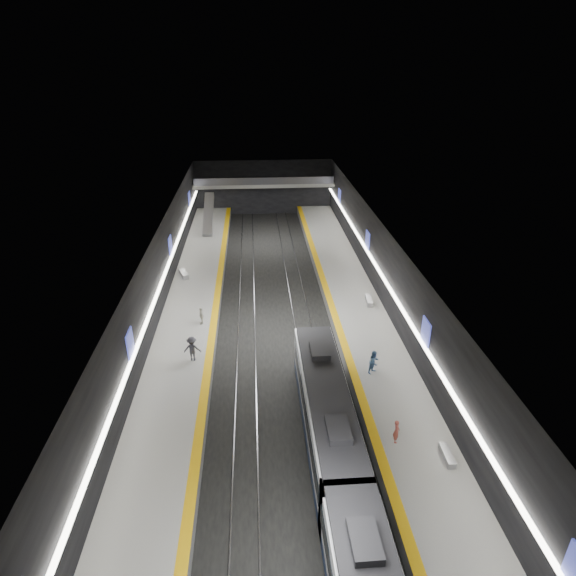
{
  "coord_description": "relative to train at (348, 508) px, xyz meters",
  "views": [
    {
      "loc": [
        -1.53,
        -35.41,
        21.8
      ],
      "look_at": [
        1.4,
        4.62,
        2.2
      ],
      "focal_mm": 30.0,
      "sensor_mm": 36.0,
      "label": 1
    }
  ],
  "objects": [
    {
      "name": "passenger_left_b",
      "position": [
        -8.96,
        14.82,
        -0.21
      ],
      "size": [
        1.32,
        0.81,
        1.97
      ],
      "primitive_type": "imported",
      "rotation": [
        0.0,
        0.0,
        3.08
      ],
      "color": "#3E3E46",
      "rests_on": "platform_left"
    },
    {
      "name": "tactile_strip_right",
      "position": [
        2.8,
        19.57,
        -1.18
      ],
      "size": [
        0.6,
        70.0,
        0.02
      ],
      "primitive_type": "cube",
      "color": "yellow",
      "rests_on": "platform_right"
    },
    {
      "name": "tactile_strip_left",
      "position": [
        -7.8,
        19.57,
        -1.18
      ],
      "size": [
        0.6,
        70.0,
        0.02
      ],
      "primitive_type": "cube",
      "color": "yellow",
      "rests_on": "platform_left"
    },
    {
      "name": "platform_right",
      "position": [
        5.0,
        19.57,
        -1.7
      ],
      "size": [
        5.0,
        70.0,
        1.0
      ],
      "primitive_type": "cube",
      "color": "slate",
      "rests_on": "ground"
    },
    {
      "name": "wall_left",
      "position": [
        -12.5,
        19.57,
        1.8
      ],
      "size": [
        0.04,
        70.0,
        8.0
      ],
      "primitive_type": "cube",
      "color": "black",
      "rests_on": "ground"
    },
    {
      "name": "rails",
      "position": [
        -2.5,
        19.57,
        -2.14
      ],
      "size": [
        6.52,
        70.0,
        0.12
      ],
      "color": "gray",
      "rests_on": "ground"
    },
    {
      "name": "ceiling",
      "position": [
        -2.5,
        19.57,
        5.8
      ],
      "size": [
        20.0,
        70.0,
        0.04
      ],
      "primitive_type": "cube",
      "rotation": [
        3.14,
        0.0,
        0.0
      ],
      "color": "beige",
      "rests_on": "wall_left"
    },
    {
      "name": "passenger_left_a",
      "position": [
        -8.78,
        20.24,
        -0.43
      ],
      "size": [
        0.61,
        0.97,
        1.54
      ],
      "primitive_type": "imported",
      "rotation": [
        0.0,
        0.0,
        -1.29
      ],
      "color": "beige",
      "rests_on": "platform_left"
    },
    {
      "name": "cove_light_left",
      "position": [
        -12.3,
        19.57,
        1.6
      ],
      "size": [
        0.25,
        68.6,
        0.12
      ],
      "primitive_type": "cube",
      "color": "white",
      "rests_on": "wall_left"
    },
    {
      "name": "escalator",
      "position": [
        -10.0,
        45.57,
        0.7
      ],
      "size": [
        1.2,
        7.5,
        3.92
      ],
      "primitive_type": "cube",
      "rotation": [
        0.44,
        0.0,
        0.0
      ],
      "color": "#99999E",
      "rests_on": "platform_left"
    },
    {
      "name": "cove_light_right",
      "position": [
        7.3,
        19.57,
        1.6
      ],
      "size": [
        0.25,
        68.6,
        0.12
      ],
      "primitive_type": "cube",
      "color": "white",
      "rests_on": "wall_right"
    },
    {
      "name": "passenger_right_a",
      "position": [
        3.94,
        5.37,
        -0.43
      ],
      "size": [
        0.46,
        0.62,
        1.54
      ],
      "primitive_type": "imported",
      "rotation": [
        0.0,
        0.0,
        1.4
      ],
      "color": "#AC4B40",
      "rests_on": "platform_right"
    },
    {
      "name": "train",
      "position": [
        0.0,
        0.0,
        0.0
      ],
      "size": [
        2.69,
        28.92,
        3.6
      ],
      "color": "#0F1B39",
      "rests_on": "ground"
    },
    {
      "name": "wall_right",
      "position": [
        7.5,
        19.57,
        1.8
      ],
      "size": [
        0.04,
        70.0,
        8.0
      ],
      "primitive_type": "cube",
      "color": "black",
      "rests_on": "ground"
    },
    {
      "name": "bench_right_far",
      "position": [
        6.34,
        22.94,
        -0.96
      ],
      "size": [
        0.7,
        1.95,
        0.47
      ],
      "primitive_type": "cube",
      "rotation": [
        0.0,
        0.0,
        -0.09
      ],
      "color": "#99999E",
      "rests_on": "platform_right"
    },
    {
      "name": "wall_back",
      "position": [
        -2.5,
        54.57,
        1.8
      ],
      "size": [
        20.0,
        0.04,
        8.0
      ],
      "primitive_type": "cube",
      "color": "black",
      "rests_on": "ground"
    },
    {
      "name": "mezzanine_bridge",
      "position": [
        -2.5,
        52.5,
        2.84
      ],
      "size": [
        20.0,
        3.0,
        1.5
      ],
      "color": "gray",
      "rests_on": "wall_left"
    },
    {
      "name": "bench_right_near",
      "position": [
        6.52,
        3.85,
        -0.99
      ],
      "size": [
        0.53,
        1.72,
        0.42
      ],
      "primitive_type": "cube",
      "rotation": [
        0.0,
        0.0,
        -0.03
      ],
      "color": "#99999E",
      "rests_on": "platform_right"
    },
    {
      "name": "platform_left",
      "position": [
        -10.0,
        19.57,
        -1.7
      ],
      "size": [
        5.0,
        70.0,
        1.0
      ],
      "primitive_type": "cube",
      "color": "slate",
      "rests_on": "ground"
    },
    {
      "name": "ad_posters",
      "position": [
        -2.5,
        20.57,
        2.3
      ],
      "size": [
        19.94,
        53.5,
        2.2
      ],
      "color": "#3F49BF",
      "rests_on": "wall_left"
    },
    {
      "name": "bench_left_far",
      "position": [
        -11.52,
        30.18,
        -0.95
      ],
      "size": [
        1.28,
        2.12,
        0.5
      ],
      "primitive_type": "cube",
      "rotation": [
        0.0,
        0.0,
        0.37
      ],
      "color": "#99999E",
      "rests_on": "platform_left"
    },
    {
      "name": "ground",
      "position": [
        -2.5,
        19.57,
        -2.2
      ],
      "size": [
        70.0,
        70.0,
        0.0
      ],
      "primitive_type": "plane",
      "color": "black",
      "rests_on": "ground"
    },
    {
      "name": "tile_surface_right",
      "position": [
        5.0,
        19.57,
        -1.19
      ],
      "size": [
        5.0,
        70.0,
        0.02
      ],
      "primitive_type": "cube",
      "color": "#9A9B96",
      "rests_on": "platform_right"
    },
    {
      "name": "passenger_right_b",
      "position": [
        4.22,
        12.27,
        -0.31
      ],
      "size": [
        1.1,
        1.07,
        1.78
      ],
      "primitive_type": "imported",
      "rotation": [
        0.0,
        0.0,
        0.67
      ],
      "color": "#4B73A3",
      "rests_on": "platform_right"
    },
    {
      "name": "tile_surface_left",
      "position": [
        -10.0,
        19.57,
        -1.19
      ],
      "size": [
        5.0,
        70.0,
        0.02
      ],
      "primitive_type": "cube",
      "color": "#9A9B96",
      "rests_on": "platform_left"
    }
  ]
}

